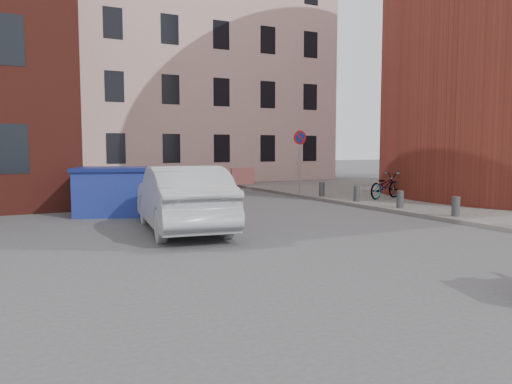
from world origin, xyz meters
TOP-DOWN VIEW (x-y plane):
  - ground at (0.00, 0.00)m, footprint 120.00×120.00m
  - sidewalk at (10.00, 4.00)m, footprint 9.00×24.00m
  - building_pink at (6.00, 22.00)m, footprint 16.00×8.00m
  - no_parking_sign at (6.00, 9.48)m, footprint 0.60×0.09m
  - bollards at (6.00, 3.40)m, footprint 0.22×9.02m
  - barriers at (4.20, 15.00)m, footprint 4.70×0.18m
  - dumpster at (-1.74, 6.55)m, footprint 3.83×2.78m
  - silver_car at (-1.36, 3.05)m, footprint 2.30×5.03m
  - bicycle at (7.60, 5.96)m, footprint 1.95×1.15m

SIDE VIEW (x-z plane):
  - ground at x=0.00m, z-range 0.00..0.00m
  - sidewalk at x=10.00m, z-range 0.00..0.12m
  - bollards at x=6.00m, z-range 0.12..0.67m
  - barriers at x=4.20m, z-range 0.00..1.00m
  - bicycle at x=7.60m, z-range 0.12..1.09m
  - dumpster at x=-1.74m, z-range 0.01..1.45m
  - silver_car at x=-1.36m, z-range 0.00..1.60m
  - no_parking_sign at x=6.00m, z-range 0.69..3.34m
  - building_pink at x=6.00m, z-range 0.00..14.00m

